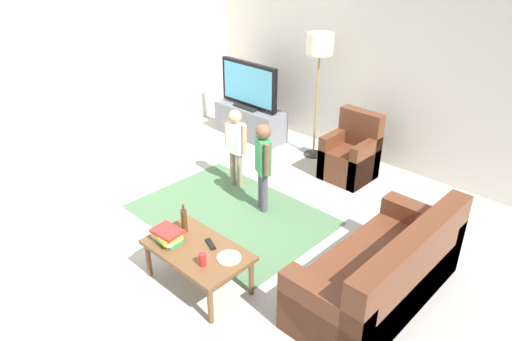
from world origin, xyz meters
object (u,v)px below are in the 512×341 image
tv_remote (211,244)px  plate (229,258)px  couch (385,276)px  tv_stand (250,122)px  tv (249,86)px  coffee_table (197,253)px  floor_lamp (320,51)px  child_center (263,160)px  child_near_tv (236,141)px  book_stack (167,236)px  soda_can (203,259)px  bottle (184,220)px  armchair (352,156)px

tv_remote → plate: size_ratio=0.77×
couch → tv_stand: bearing=151.9°
couch → plate: 1.40m
tv → coffee_table: bearing=-53.3°
floor_lamp → child_center: size_ratio=1.62×
child_near_tv → book_stack: 1.93m
child_near_tv → coffee_table: child_near_tv is taller
child_center → soda_can: child_center is taller
couch → coffee_table: 1.71m
tv → bottle: 3.31m
child_center → coffee_table: 1.51m
couch → bottle: couch is taller
book_stack → bottle: bearing=95.9°
book_stack → plate: size_ratio=1.30×
tv_remote → couch: bearing=55.1°
tv → plate: size_ratio=5.00×
tv_stand → tv_remote: tv_stand is taller
couch → child_center: size_ratio=1.64×
tv_stand → coffee_table: 3.57m
coffee_table → plate: bearing=17.3°
armchair → plate: size_ratio=4.09×
tv_remote → plate: (0.27, -0.02, -0.00)m
child_center → tv_remote: bearing=-67.6°
tv_remote → child_center: bearing=134.1°
tv → soda_can: 3.80m
armchair → coffee_table: size_ratio=0.90×
tv → coffee_table: (2.12, -2.85, -0.48)m
tv_stand → couch: couch is taller
couch → floor_lamp: (-2.34, 2.02, 1.25)m
child_center → soda_can: size_ratio=9.13×
couch → armchair: size_ratio=2.00×
bottle → book_stack: bearing=-84.1°
couch → bottle: 1.92m
floor_lamp → child_near_tv: size_ratio=1.71×
bottle → plate: (0.62, -0.00, -0.12)m
tv → armchair: (1.94, -0.02, -0.55)m
couch → soda_can: size_ratio=15.00×
tv → book_stack: bearing=-58.2°
couch → book_stack: 2.01m
tv_stand → child_center: child_center is taller
bottle → plate: bearing=-0.0°
coffee_table → tv: bearing=126.7°
coffee_table → book_stack: book_stack is taller
tv_stand → bottle: bottle is taller
child_near_tv → child_center: bearing=-16.4°
child_near_tv → bottle: (0.83, -1.50, -0.08)m
tv_stand → armchair: 1.94m
tv → soda_can: tv is taller
tv_stand → coffee_table: bearing=-53.5°
armchair → child_center: child_center is taller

